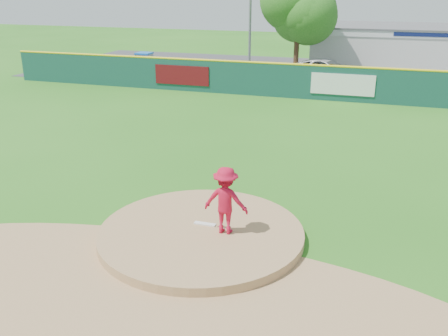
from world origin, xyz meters
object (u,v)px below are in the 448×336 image
(van, at_px, (327,70))
(pool_building_grp, at_px, (412,47))
(deciduous_tree, at_px, (298,12))
(pitcher, at_px, (226,200))
(playground_slide, at_px, (144,64))

(van, xyz_separation_m, pool_building_grp, (5.72, 7.46, 0.93))
(deciduous_tree, bearing_deg, pitcher, -83.89)
(pitcher, xyz_separation_m, pool_building_grp, (5.33, 31.91, 0.51))
(pool_building_grp, height_order, deciduous_tree, deciduous_tree)
(pitcher, distance_m, playground_slide, 26.11)
(deciduous_tree, bearing_deg, van, -11.56)
(van, relative_size, pool_building_grp, 0.34)
(van, xyz_separation_m, playground_slide, (-13.12, -2.10, 0.11))
(pitcher, xyz_separation_m, playground_slide, (-13.50, 22.35, -0.32))
(pool_building_grp, bearing_deg, deciduous_tree, -138.84)
(playground_slide, height_order, deciduous_tree, deciduous_tree)
(van, height_order, pool_building_grp, pool_building_grp)
(van, bearing_deg, deciduous_tree, 93.89)
(pitcher, relative_size, deciduous_tree, 0.25)
(pool_building_grp, xyz_separation_m, deciduous_tree, (-8.00, -6.99, 2.89))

